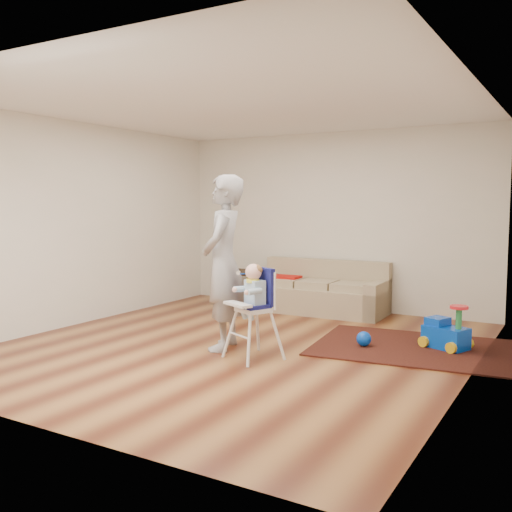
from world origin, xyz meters
The scene contains 9 objects.
ground centered at (0.00, 0.00, 0.00)m, with size 5.50×5.50×0.00m, color #4D2010.
room_envelope centered at (0.00, 0.53, 1.88)m, with size 5.04×5.52×2.72m.
sofa centered at (-0.02, 2.30, 0.38)m, with size 1.99×0.86×0.76m.
side_table centered at (-1.35, 2.32, 0.27)m, with size 0.54×0.54×0.54m, color black, non-canonical shape.
area_rug centered at (1.76, 0.88, 0.01)m, with size 2.14×1.60×0.02m, color black.
ride_on_toy centered at (2.08, 1.03, 0.27)m, with size 0.46×0.33×0.50m, color blue, non-canonical shape.
toy_ball centered at (1.27, 0.64, 0.10)m, with size 0.17×0.17×0.17m, color blue.
high_chair centered at (0.42, -0.37, 0.49)m, with size 0.62×0.62×1.01m.
adult centered at (-0.08, -0.18, 0.97)m, with size 0.71×0.46×1.94m, color gray.
Camera 1 is at (3.38, -5.43, 1.63)m, focal length 40.00 mm.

